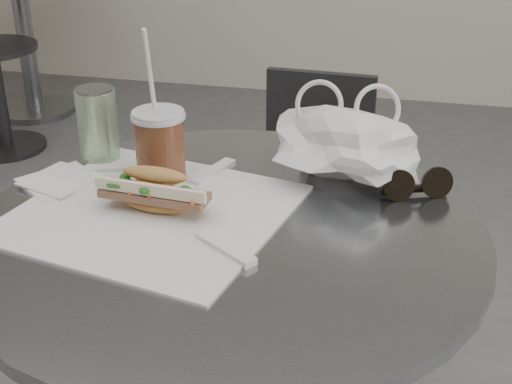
% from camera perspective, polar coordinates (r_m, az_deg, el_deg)
% --- Properties ---
extents(cafe_table, '(0.76, 0.76, 0.74)m').
position_cam_1_polar(cafe_table, '(1.20, -2.14, -14.18)').
color(cafe_table, slate).
rests_on(cafe_table, ground).
extents(bg_table, '(0.70, 0.70, 0.74)m').
position_cam_1_polar(bg_table, '(3.67, -18.16, 12.97)').
color(bg_table, slate).
rests_on(bg_table, ground).
extents(chair_far, '(0.37, 0.38, 0.70)m').
position_cam_1_polar(chair_far, '(1.91, 4.04, -2.72)').
color(chair_far, '#2C2B2E').
rests_on(chair_far, ground).
extents(sandwich_paper, '(0.45, 0.43, 0.00)m').
position_cam_1_polar(sandwich_paper, '(1.08, -8.34, -1.55)').
color(sandwich_paper, white).
rests_on(sandwich_paper, cafe_table).
extents(banh_mi, '(0.21, 0.10, 0.07)m').
position_cam_1_polar(banh_mi, '(1.07, -8.08, 0.10)').
color(banh_mi, '#C9824C').
rests_on(banh_mi, sandwich_paper).
extents(iced_coffee, '(0.09, 0.09, 0.25)m').
position_cam_1_polar(iced_coffee, '(1.16, -7.70, 3.78)').
color(iced_coffee, brown).
rests_on(iced_coffee, cafe_table).
extents(sunglasses, '(0.11, 0.06, 0.05)m').
position_cam_1_polar(sunglasses, '(1.14, 12.77, 0.46)').
color(sunglasses, black).
rests_on(sunglasses, cafe_table).
extents(plastic_bag, '(0.26, 0.22, 0.12)m').
position_cam_1_polar(plastic_bag, '(1.17, 7.09, 3.61)').
color(plastic_bag, silver).
rests_on(plastic_bag, cafe_table).
extents(napkin_stack, '(0.16, 0.16, 0.01)m').
position_cam_1_polar(napkin_stack, '(1.20, -15.34, 0.83)').
color(napkin_stack, white).
rests_on(napkin_stack, cafe_table).
extents(drink_can, '(0.07, 0.07, 0.13)m').
position_cam_1_polar(drink_can, '(1.26, -12.55, 5.29)').
color(drink_can, '#6EAB63').
rests_on(drink_can, cafe_table).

